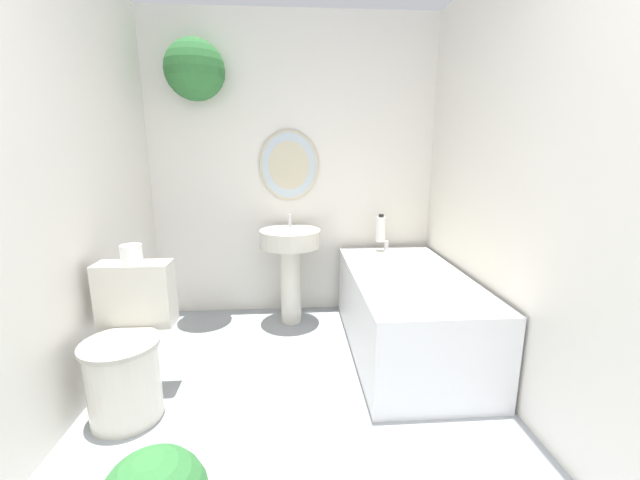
# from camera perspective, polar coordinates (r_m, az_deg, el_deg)

# --- Properties ---
(wall_back) EXTENTS (2.41, 0.43, 2.40)m
(wall_back) POSITION_cam_1_polar(r_m,az_deg,el_deg) (3.24, -6.40, 12.61)
(wall_back) COLOR silver
(wall_back) RESTS_ON ground_plane
(wall_left) EXTENTS (0.06, 2.89, 2.40)m
(wall_left) POSITION_cam_1_polar(r_m,az_deg,el_deg) (2.19, -36.25, 6.38)
(wall_left) COLOR silver
(wall_left) RESTS_ON ground_plane
(wall_right) EXTENTS (0.06, 2.89, 2.40)m
(wall_right) POSITION_cam_1_polar(r_m,az_deg,el_deg) (2.21, 28.86, 7.30)
(wall_right) COLOR silver
(wall_right) RESTS_ON ground_plane
(toilet) EXTENTS (0.40, 0.53, 0.76)m
(toilet) POSITION_cam_1_polar(r_m,az_deg,el_deg) (2.35, -26.17, -14.44)
(toilet) COLOR beige
(toilet) RESTS_ON ground_plane
(pedestal_sink) EXTENTS (0.47, 0.47, 0.86)m
(pedestal_sink) POSITION_cam_1_polar(r_m,az_deg,el_deg) (3.07, -4.33, -2.24)
(pedestal_sink) COLOR beige
(pedestal_sink) RESTS_ON ground_plane
(bathtub) EXTENTS (0.75, 1.47, 0.63)m
(bathtub) POSITION_cam_1_polar(r_m,az_deg,el_deg) (2.78, 12.48, -9.95)
(bathtub) COLOR silver
(bathtub) RESTS_ON ground_plane
(shampoo_bottle) EXTENTS (0.07, 0.07, 0.22)m
(shampoo_bottle) POSITION_cam_1_polar(r_m,az_deg,el_deg) (3.22, 8.82, 1.62)
(shampoo_bottle) COLOR white
(shampoo_bottle) RESTS_ON bathtub
(toilet_paper_roll) EXTENTS (0.11, 0.11, 0.10)m
(toilet_paper_roll) POSITION_cam_1_polar(r_m,az_deg,el_deg) (2.35, -25.74, -1.84)
(toilet_paper_roll) COLOR white
(toilet_paper_roll) RESTS_ON toilet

